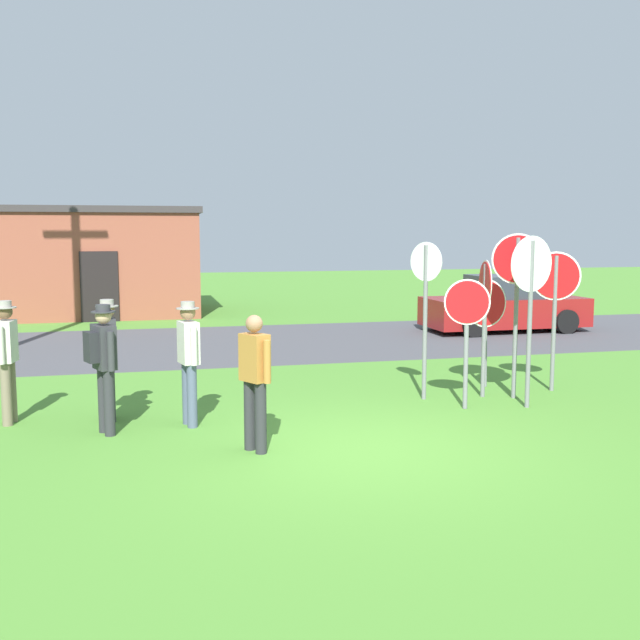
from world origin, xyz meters
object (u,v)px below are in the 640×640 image
stop_sign_far_back (467,322)px  person_on_left (7,355)px  stop_sign_low_front (517,285)px  person_near_signs (189,356)px  stop_sign_rear_left (555,295)px  parked_car_on_street (506,306)px  person_in_teal (103,360)px  person_with_sunhat (107,351)px  person_in_blue (255,375)px  stop_sign_tallest (486,314)px  stop_sign_rear_right (531,289)px  stop_sign_leaning_right (485,304)px  stop_sign_center_cluster (426,296)px

stop_sign_far_back → person_on_left: 6.66m
stop_sign_low_front → person_near_signs: size_ratio=1.53×
person_on_left → person_near_signs: same height
stop_sign_rear_left → parked_car_on_street: bearing=68.0°
stop_sign_far_back → person_in_teal: size_ratio=1.14×
stop_sign_rear_left → person_with_sunhat: (-7.23, -0.28, -0.61)m
person_in_blue → stop_sign_tallest: bearing=32.7°
parked_car_on_street → stop_sign_rear_right: bearing=-115.7°
stop_sign_low_front → stop_sign_far_back: 1.25m
person_with_sunhat → stop_sign_leaning_right: bearing=1.3°
stop_sign_far_back → person_with_sunhat: 5.30m
person_in_blue → stop_sign_low_front: bearing=22.9°
person_with_sunhat → person_in_teal: bearing=-91.2°
person_in_blue → person_near_signs: 1.58m
parked_car_on_street → stop_sign_tallest: (-3.83, -6.50, 0.58)m
parked_car_on_street → person_in_teal: bearing=-141.3°
stop_sign_low_front → stop_sign_far_back: stop_sign_low_front is taller
stop_sign_leaning_right → person_on_left: 7.25m
stop_sign_far_back → person_on_left: bearing=174.3°
parked_car_on_street → stop_sign_center_cluster: 8.93m
stop_sign_rear_right → person_in_teal: bearing=-179.7°
stop_sign_rear_right → person_with_sunhat: (-6.21, 0.71, -0.81)m
parked_car_on_street → stop_sign_rear_right: size_ratio=1.64×
stop_sign_rear_right → stop_sign_far_back: size_ratio=1.33×
parked_car_on_street → person_with_sunhat: size_ratio=2.49×
stop_sign_rear_right → stop_sign_center_cluster: (-1.33, 0.90, -0.15)m
parked_car_on_street → person_in_teal: 12.97m
stop_sign_center_cluster → person_near_signs: (-3.77, -0.76, -0.69)m
stop_sign_center_cluster → person_in_blue: 3.83m
stop_sign_leaning_right → parked_car_on_street: bearing=59.8°
stop_sign_leaning_right → person_on_left: stop_sign_leaning_right is taller
stop_sign_low_front → person_with_sunhat: bearing=179.3°
stop_sign_rear_right → person_on_left: (-7.56, 0.85, -0.84)m
stop_sign_center_cluster → person_on_left: (-6.23, -0.05, -0.69)m
stop_sign_leaning_right → person_on_left: size_ratio=1.29×
stop_sign_far_back → person_in_teal: stop_sign_far_back is taller
stop_sign_leaning_right → person_near_signs: 4.85m
stop_sign_tallest → person_on_left: 7.66m
stop_sign_low_front → person_in_blue: 4.98m
person_with_sunhat → stop_sign_center_cluster: bearing=2.2°
person_in_teal → stop_sign_center_cluster: bearing=10.8°
stop_sign_rear_right → person_in_teal: stop_sign_rear_right is taller
parked_car_on_street → stop_sign_rear_left: (-2.87, -7.09, 0.94)m
stop_sign_tallest → stop_sign_center_cluster: size_ratio=0.74×
stop_sign_tallest → person_in_blue: (-4.46, -2.86, -0.32)m
parked_car_on_street → person_near_signs: size_ratio=2.49×
stop_sign_rear_left → stop_sign_far_back: stop_sign_rear_left is taller
parked_car_on_street → stop_sign_leaning_right: stop_sign_leaning_right is taller
stop_sign_low_front → stop_sign_tallest: 1.11m
person_with_sunhat → stop_sign_low_front: bearing=-0.7°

